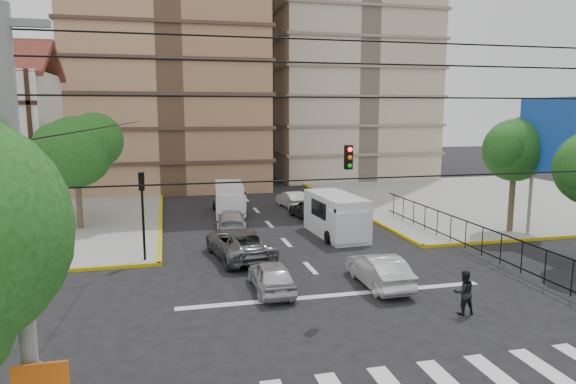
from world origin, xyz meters
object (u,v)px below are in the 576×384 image
object	(u,v)px
van_right_lane	(337,217)
pedestrian_crosswalk	(464,292)
van_left_lane	(229,200)
car_silver_front_left	(271,276)
traffic_light_nw	(142,201)
car_white_front_right	(379,270)

from	to	relation	value
van_right_lane	pedestrian_crosswalk	distance (m)	12.41
van_left_lane	car_silver_front_left	size ratio (longest dim) A/B	1.33
traffic_light_nw	pedestrian_crosswalk	world-z (taller)	traffic_light_nw
van_left_lane	car_silver_front_left	distance (m)	16.61
car_silver_front_left	car_white_front_right	xyz separation A→B (m)	(4.64, -0.46, 0.05)
van_left_lane	pedestrian_crosswalk	size ratio (longest dim) A/B	3.06
van_right_lane	car_silver_front_left	distance (m)	10.11
van_left_lane	pedestrian_crosswalk	world-z (taller)	van_left_lane
traffic_light_nw	car_silver_front_left	bearing A→B (deg)	-45.79
van_right_lane	car_white_front_right	xyz separation A→B (m)	(-1.13, -8.75, -0.52)
car_white_front_right	pedestrian_crosswalk	world-z (taller)	pedestrian_crosswalk
traffic_light_nw	car_white_front_right	world-z (taller)	traffic_light_nw
car_silver_front_left	traffic_light_nw	bearing A→B (deg)	-46.00
car_silver_front_left	car_white_front_right	distance (m)	4.67
car_silver_front_left	van_left_lane	bearing A→B (deg)	-91.27
traffic_light_nw	car_silver_front_left	world-z (taller)	traffic_light_nw
van_left_lane	pedestrian_crosswalk	xyz separation A→B (m)	(6.15, -20.70, -0.25)
traffic_light_nw	pedestrian_crosswalk	xyz separation A→B (m)	(11.78, -9.57, -2.27)
van_left_lane	car_white_front_right	distance (m)	17.61
van_right_lane	van_left_lane	distance (m)	9.95
van_right_lane	car_white_front_right	distance (m)	8.84
car_silver_front_left	car_white_front_right	world-z (taller)	car_white_front_right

